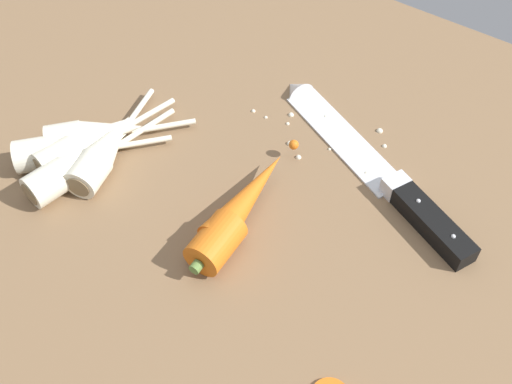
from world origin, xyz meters
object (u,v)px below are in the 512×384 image
parsnip_front (95,134)px  parsnip_outer (105,150)px  parsnip_mid_left (80,163)px  parsnip_back (67,149)px  parsnip_mid_right (88,143)px  chefs_knife (364,157)px  whole_carrot (241,211)px

parsnip_front → parsnip_outer: bearing=-22.4°
parsnip_mid_left → parsnip_front: bearing=116.7°
parsnip_back → parsnip_outer: same height
parsnip_mid_right → parsnip_back: size_ratio=1.27×
chefs_knife → parsnip_front: bearing=-147.4°
chefs_knife → parsnip_back: bearing=-142.8°
parsnip_mid_right → parsnip_back: (-1.10, -2.26, 0.00)cm
chefs_knife → parsnip_front: size_ratio=2.17×
whole_carrot → chefs_knife: bearing=70.0°
parsnip_mid_left → parsnip_mid_right: (-1.84, 2.81, 0.00)cm
chefs_knife → whole_carrot: (-6.02, -16.54, 1.45)cm
chefs_knife → parsnip_mid_left: size_ratio=1.58×
parsnip_front → parsnip_mid_left: same height
parsnip_front → parsnip_mid_right: 1.63cm
chefs_knife → parsnip_mid_right: size_ratio=1.67×
whole_carrot → parsnip_mid_left: whole_carrot is taller
chefs_knife → parsnip_back: (-28.46, -21.57, 1.33)cm
parsnip_back → parsnip_mid_left: bearing=-10.7°
whole_carrot → parsnip_mid_left: 20.28cm
parsnip_mid_left → whole_carrot: bearing=16.0°
parsnip_mid_left → parsnip_back: (-2.94, 0.56, 0.00)cm
whole_carrot → parsnip_outer: (-18.75, -2.40, -0.12)cm
whole_carrot → parsnip_mid_right: bearing=-172.6°
chefs_knife → parsnip_outer: parsnip_outer is taller
parsnip_mid_left → parsnip_outer: same height
whole_carrot → parsnip_front: whole_carrot is taller
parsnip_back → parsnip_outer: bearing=35.5°
whole_carrot → parsnip_back: size_ratio=1.36×
parsnip_back → chefs_knife: bearing=37.2°
parsnip_front → parsnip_outer: (2.95, -1.21, -0.00)cm
whole_carrot → parsnip_outer: whole_carrot is taller
parsnip_back → parsnip_outer: size_ratio=0.83×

